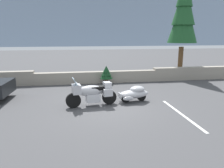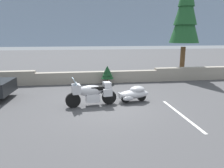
# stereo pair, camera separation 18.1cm
# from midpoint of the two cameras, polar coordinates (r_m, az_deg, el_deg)

# --- Properties ---
(ground_plane) EXTENTS (80.00, 80.00, 0.00)m
(ground_plane) POSITION_cam_midpoint_polar(r_m,az_deg,el_deg) (9.78, -1.69, -5.84)
(ground_plane) COLOR #424244
(stone_guard_wall) EXTENTS (24.00, 0.54, 0.91)m
(stone_guard_wall) POSITION_cam_midpoint_polar(r_m,az_deg,el_deg) (14.48, -4.48, 2.00)
(stone_guard_wall) COLOR gray
(stone_guard_wall) RESTS_ON ground
(distant_ridgeline) EXTENTS (240.00, 80.00, 16.00)m
(distant_ridgeline) POSITION_cam_midpoint_polar(r_m,az_deg,el_deg) (104.33, -9.13, 15.20)
(distant_ridgeline) COLOR #7F93AD
(distant_ridgeline) RESTS_ON ground
(touring_motorcycle) EXTENTS (2.30, 0.96, 1.33)m
(touring_motorcycle) POSITION_cam_midpoint_polar(r_m,az_deg,el_deg) (9.67, -5.95, -2.26)
(touring_motorcycle) COLOR black
(touring_motorcycle) RESTS_ON ground
(car_shaped_trailer) EXTENTS (2.23, 0.94, 0.76)m
(car_shaped_trailer) POSITION_cam_midpoint_polar(r_m,az_deg,el_deg) (10.36, 5.31, -2.45)
(car_shaped_trailer) COLOR black
(car_shaped_trailer) RESTS_ON ground
(pine_tree_tall) EXTENTS (2.18, 2.18, 7.85)m
(pine_tree_tall) POSITION_cam_midpoint_polar(r_m,az_deg,el_deg) (17.55, 18.13, 18.00)
(pine_tree_tall) COLOR brown
(pine_tree_tall) RESTS_ON ground
(pine_sapling_near) EXTENTS (0.81, 0.81, 1.22)m
(pine_sapling_near) POSITION_cam_midpoint_polar(r_m,az_deg,el_deg) (13.89, -1.88, 2.95)
(pine_sapling_near) COLOR brown
(pine_sapling_near) RESTS_ON ground
(parking_stripe_marker) EXTENTS (0.12, 3.60, 0.01)m
(parking_stripe_marker) POSITION_cam_midpoint_polar(r_m,az_deg,el_deg) (9.22, 17.28, -7.57)
(parking_stripe_marker) COLOR silver
(parking_stripe_marker) RESTS_ON ground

